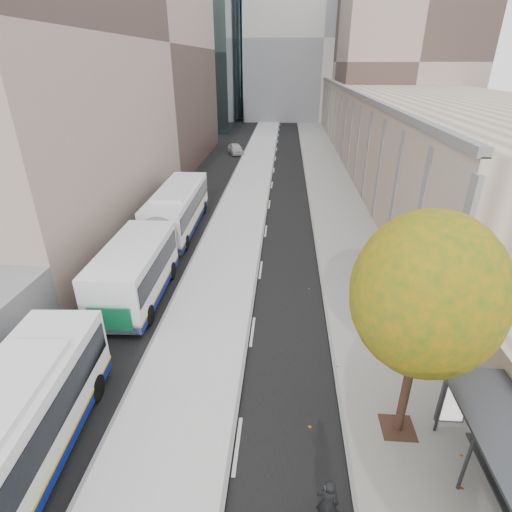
{
  "coord_description": "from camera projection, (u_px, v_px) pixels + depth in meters",
  "views": [
    {
      "loc": [
        -0.42,
        3.28,
        11.04
      ],
      "look_at": [
        -1.68,
        20.72,
        2.5
      ],
      "focal_mm": 28.0,
      "sensor_mm": 36.0,
      "label": 1
    }
  ],
  "objects": [
    {
      "name": "bus_platform",
      "position": [
        242.0,
        207.0,
        33.47
      ],
      "size": [
        4.25,
        150.0,
        0.15
      ],
      "primitive_type": "cube",
      "color": "silver",
      "rests_on": "ground"
    },
    {
      "name": "sidewalk",
      "position": [
        338.0,
        209.0,
        32.96
      ],
      "size": [
        4.75,
        150.0,
        0.08
      ],
      "primitive_type": "cube",
      "color": "gray",
      "rests_on": "ground"
    },
    {
      "name": "building_tan",
      "position": [
        399.0,
        117.0,
        56.47
      ],
      "size": [
        18.0,
        92.0,
        8.0
      ],
      "primitive_type": "cube",
      "color": "gray",
      "rests_on": "ground"
    },
    {
      "name": "building_midrise",
      "position": [
        34.0,
        43.0,
        34.61
      ],
      "size": [
        24.0,
        46.0,
        25.0
      ],
      "primitive_type": "cube",
      "color": "#A2897A",
      "rests_on": "ground"
    },
    {
      "name": "building_far_block",
      "position": [
        321.0,
        40.0,
        80.94
      ],
      "size": [
        30.0,
        18.0,
        30.0
      ],
      "primitive_type": "cube",
      "color": "#A59E9A",
      "rests_on": "ground"
    },
    {
      "name": "bus_shelter",
      "position": [
        511.0,
        440.0,
        10.37
      ],
      "size": [
        1.9,
        4.4,
        2.53
      ],
      "color": "#383A3F",
      "rests_on": "sidewalk"
    },
    {
      "name": "tree_c",
      "position": [
        427.0,
        295.0,
        10.99
      ],
      "size": [
        4.2,
        4.2,
        7.28
      ],
      "color": "black",
      "rests_on": "sidewalk"
    },
    {
      "name": "bus_far",
      "position": [
        163.0,
        229.0,
        24.84
      ],
      "size": [
        3.02,
        17.96,
        2.98
      ],
      "rotation": [
        0.0,
        0.0,
        0.02
      ],
      "color": "white",
      "rests_on": "ground"
    },
    {
      "name": "distant_car",
      "position": [
        236.0,
        149.0,
        52.71
      ],
      "size": [
        2.72,
        4.23,
        1.34
      ],
      "primitive_type": "imported",
      "rotation": [
        0.0,
        0.0,
        0.31
      ],
      "color": "#BABABA",
      "rests_on": "ground"
    }
  ]
}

